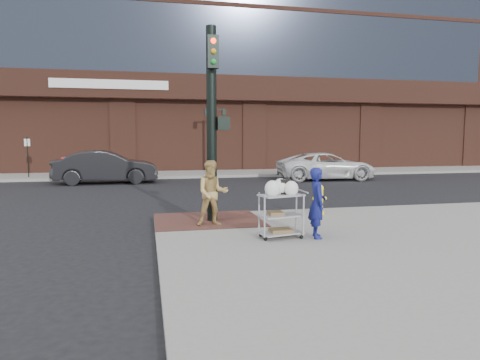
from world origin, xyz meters
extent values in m
plane|color=black|center=(0.00, 0.00, 0.00)|extent=(220.00, 220.00, 0.00)
cube|color=gray|center=(12.50, 32.00, 0.07)|extent=(65.00, 36.00, 0.15)
cube|color=#523026|center=(-0.60, 0.90, 0.16)|extent=(2.80, 2.40, 0.01)
cube|color=#582F22|center=(5.00, 31.00, 14.15)|extent=(42.00, 26.00, 28.00)
cube|color=slate|center=(40.00, 38.00, 9.00)|extent=(14.00, 20.00, 18.00)
cylinder|color=black|center=(2.00, 16.00, 2.15)|extent=(0.16, 0.16, 4.00)
cube|color=black|center=(2.00, 16.00, 4.05)|extent=(1.20, 0.06, 0.06)
cube|color=black|center=(1.45, 16.00, 3.85)|extent=(0.22, 0.22, 0.35)
cube|color=black|center=(2.55, 16.00, 3.85)|extent=(0.22, 0.22, 0.35)
cylinder|color=black|center=(-8.50, 15.00, 1.25)|extent=(0.05, 0.05, 2.20)
cylinder|color=black|center=(-0.50, 0.80, 2.65)|extent=(0.26, 0.26, 5.00)
cube|color=black|center=(-0.20, 0.80, 2.70)|extent=(0.32, 0.28, 0.34)
cube|color=#FF260C|center=(-0.04, 0.80, 2.70)|extent=(0.02, 0.18, 0.22)
cube|color=black|center=(-0.50, 0.52, 4.45)|extent=(0.28, 0.18, 0.80)
imported|color=navy|center=(1.46, -1.59, 0.92)|extent=(0.48, 0.63, 1.54)
imported|color=tan|center=(-0.58, 0.18, 0.96)|extent=(0.82, 0.65, 1.63)
imported|color=black|center=(-4.18, 12.30, 0.84)|extent=(5.12, 1.88, 1.67)
imported|color=silver|center=(7.50, 11.67, 0.75)|extent=(5.55, 2.86, 1.50)
cube|color=#95959A|center=(0.68, -1.44, 1.09)|extent=(1.02, 0.72, 0.03)
cube|color=#95959A|center=(0.68, -1.44, 0.65)|extent=(1.02, 0.72, 0.03)
cube|color=#95959A|center=(0.68, -1.44, 0.26)|extent=(1.02, 0.72, 0.03)
cube|color=black|center=(0.78, -1.39, 1.26)|extent=(0.23, 0.14, 0.33)
cube|color=brown|center=(0.55, -1.44, 0.70)|extent=(0.31, 0.35, 0.08)
cube|color=brown|center=(0.68, -1.44, 0.32)|extent=(0.48, 0.37, 0.07)
cylinder|color=yellow|center=(2.65, 1.11, 0.19)|extent=(0.28, 0.28, 0.08)
cylinder|color=yellow|center=(2.65, 1.11, 0.55)|extent=(0.20, 0.20, 0.62)
sphere|color=yellow|center=(2.65, 1.11, 0.89)|extent=(0.22, 0.22, 0.22)
cylinder|color=yellow|center=(2.65, 1.11, 0.60)|extent=(0.40, 0.09, 0.09)
cube|color=red|center=(-6.57, 15.36, 0.68)|extent=(0.57, 0.54, 1.07)
cube|color=orange|center=(-5.05, 14.98, 0.68)|extent=(0.48, 0.45, 1.06)
cube|color=#174099|center=(-6.33, 14.82, 0.69)|extent=(0.58, 0.55, 1.09)
camera|label=1|loc=(-2.16, -10.23, 2.35)|focal=32.00mm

